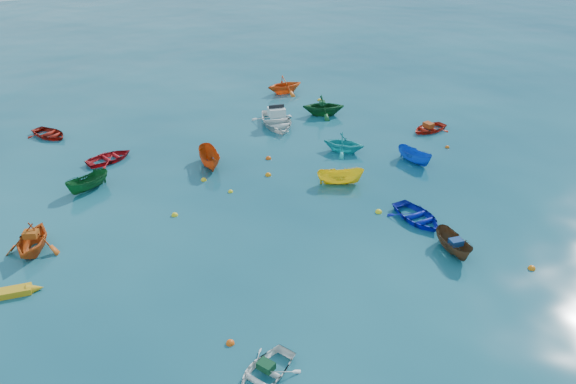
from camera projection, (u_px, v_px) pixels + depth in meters
name	position (u px, v px, depth m)	size (l,w,h in m)	color
ground	(332.00, 241.00, 28.36)	(160.00, 160.00, 0.00)	#0B3C50
dinghy_white_near	(265.00, 376.00, 20.60)	(2.01, 2.81, 0.58)	white
sampan_brown_mid	(452.00, 252.00, 27.56)	(1.02, 2.70, 1.04)	#4E321C
dinghy_blue_se	(417.00, 220.00, 30.16)	(2.35, 3.28, 0.68)	#0D1AAA
dinghy_orange_w	(35.00, 251.00, 27.62)	(2.63, 3.05, 1.60)	#D85214
sampan_yellow_mid	(340.00, 184.00, 33.82)	(1.06, 2.81, 1.09)	yellow
dinghy_cyan_se	(343.00, 152.00, 37.86)	(2.40, 2.78, 1.46)	#1CAEB2
dinghy_red_nw	(110.00, 161.00, 36.64)	(2.17, 3.04, 0.63)	red
sampan_orange_n	(210.00, 166.00, 35.95)	(1.20, 3.18, 1.23)	#C34812
dinghy_green_n	(323.00, 115.00, 43.89)	(2.78, 3.22, 1.69)	#135223
dinghy_red_ne	(429.00, 131.00, 41.09)	(2.06, 2.89, 0.60)	red
sampan_blue_far	(414.00, 162.00, 36.42)	(1.02, 2.71, 1.05)	#0F48BC
dinghy_red_far	(50.00, 137.00, 40.13)	(2.21, 3.09, 0.64)	#9C170D
dinghy_orange_far	(285.00, 93.00, 48.52)	(2.71, 3.14, 1.65)	orange
sampan_green_far	(89.00, 190.00, 33.15)	(1.05, 2.80, 1.08)	#145624
motorboat_white	(277.00, 126.00, 41.96)	(3.23, 4.51, 1.54)	silver
tarp_green_a	(266.00, 366.00, 20.46)	(0.60, 0.45, 0.29)	#104022
tarp_blue_a	(456.00, 242.00, 27.11)	(0.62, 0.47, 0.30)	navy
tarp_orange_a	(31.00, 234.00, 27.20)	(0.67, 0.51, 0.33)	#B44B12
tarp_green_b	(322.00, 103.00, 43.41)	(0.58, 0.44, 0.28)	#124924
tarp_orange_b	(428.00, 125.00, 40.81)	(0.70, 0.53, 0.34)	#B43C12
buoy_or_a	(230.00, 344.00, 22.06)	(0.35, 0.35, 0.35)	#F8520D
buoy_ye_a	(379.00, 212.00, 30.87)	(0.38, 0.38, 0.38)	yellow
buoy_or_b	(532.00, 269.00, 26.34)	(0.36, 0.36, 0.36)	orange
buoy_ye_b	(175.00, 216.00, 30.58)	(0.36, 0.36, 0.36)	yellow
buoy_or_c	(268.00, 159.00, 36.89)	(0.38, 0.38, 0.38)	#EE4D0C
buoy_ye_c	(204.00, 180.00, 34.20)	(0.35, 0.35, 0.35)	yellow
buoy_or_d	(447.00, 148.00, 38.45)	(0.30, 0.30, 0.30)	#D9540B
buoy_ye_d	(231.00, 192.00, 32.91)	(0.30, 0.30, 0.30)	yellow
buoy_or_e	(268.00, 175.00, 34.78)	(0.38, 0.38, 0.38)	orange
buoy_ye_e	(319.00, 100.00, 46.83)	(0.33, 0.33, 0.33)	yellow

